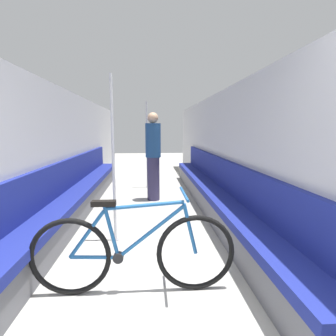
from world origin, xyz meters
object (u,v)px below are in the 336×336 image
object	(u,v)px
bicycle	(134,252)
passenger_standing	(153,155)
bench_seat_row_left	(76,196)
grab_pole_far	(113,163)
bench_seat_row_right	(213,194)
grab_pole_near	(147,146)

from	to	relation	value
bicycle	passenger_standing	distance (m)	3.09
passenger_standing	bench_seat_row_left	bearing A→B (deg)	120.19
bicycle	grab_pole_far	size ratio (longest dim) A/B	0.85
bicycle	grab_pole_far	bearing A→B (deg)	90.18
bench_seat_row_right	passenger_standing	size ratio (longest dim) A/B	3.69
bicycle	passenger_standing	xyz separation A→B (m)	(0.22, 3.04, 0.53)
bench_seat_row_right	bicycle	size ratio (longest dim) A/B	3.64
bench_seat_row_left	grab_pole_near	bearing A→B (deg)	59.50
bench_seat_row_right	bench_seat_row_left	bearing A→B (deg)	180.00
grab_pole_near	passenger_standing	size ratio (longest dim) A/B	1.19
bicycle	grab_pole_far	xyz separation A→B (m)	(-0.30, 1.11, 0.64)
grab_pole_near	passenger_standing	distance (m)	1.17
bench_seat_row_left	bicycle	bearing A→B (deg)	-63.87
grab_pole_near	grab_pole_far	distance (m)	3.11
grab_pole_far	bicycle	bearing A→B (deg)	-74.86
bench_seat_row_right	bicycle	xyz separation A→B (m)	(-1.24, -2.21, 0.06)
grab_pole_near	passenger_standing	xyz separation A→B (m)	(0.13, -1.16, -0.10)
bench_seat_row_left	bicycle	size ratio (longest dim) A/B	3.64
bench_seat_row_right	passenger_standing	bearing A→B (deg)	140.99
bench_seat_row_right	grab_pole_near	world-z (taller)	grab_pole_near
passenger_standing	bicycle	bearing A→B (deg)	173.57
grab_pole_near	passenger_standing	bearing A→B (deg)	-83.60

